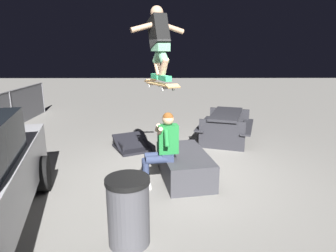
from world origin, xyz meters
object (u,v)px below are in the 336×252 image
at_px(person_sitting_on_ledge, 162,146).
at_px(skateboard, 161,84).
at_px(ledge_box_main, 184,165).
at_px(kicker_ramp, 133,146).
at_px(picnic_table_back, 226,122).
at_px(skater_airborne, 159,40).
at_px(trash_bin, 128,211).

xyz_separation_m(person_sitting_on_ledge, skateboard, (-0.12, 0.01, 1.07)).
height_order(ledge_box_main, person_sitting_on_ledge, person_sitting_on_ledge).
xyz_separation_m(ledge_box_main, kicker_ramp, (1.65, 1.14, -0.18)).
height_order(kicker_ramp, picnic_table_back, picnic_table_back).
bearing_deg(person_sitting_on_ledge, skateboard, 174.55).
bearing_deg(skater_airborne, person_sitting_on_ledge, -25.98).
xyz_separation_m(ledge_box_main, skateboard, (-0.46, 0.42, 1.57)).
xyz_separation_m(skater_airborne, trash_bin, (-1.53, 0.36, -2.06)).
distance_m(person_sitting_on_ledge, skateboard, 1.08).
xyz_separation_m(ledge_box_main, skater_airborne, (-0.41, 0.45, 2.25)).
bearing_deg(skateboard, person_sitting_on_ledge, -5.45).
distance_m(person_sitting_on_ledge, kicker_ramp, 2.22).
relative_size(skateboard, kicker_ramp, 0.87).
distance_m(ledge_box_main, trash_bin, 2.11).
bearing_deg(skater_airborne, kicker_ramp, 18.53).
distance_m(person_sitting_on_ledge, picnic_table_back, 3.14).
height_order(picnic_table_back, trash_bin, trash_bin).
distance_m(skateboard, skater_airborne, 0.69).
xyz_separation_m(skateboard, picnic_table_back, (2.79, -1.66, -1.31)).
bearing_deg(person_sitting_on_ledge, picnic_table_back, -31.75).
distance_m(kicker_ramp, picnic_table_back, 2.51).
relative_size(ledge_box_main, person_sitting_on_ledge, 1.17).
relative_size(ledge_box_main, skater_airborne, 1.39).
height_order(kicker_ramp, trash_bin, trash_bin).
height_order(ledge_box_main, trash_bin, trash_bin).
height_order(skater_airborne, kicker_ramp, skater_airborne).
bearing_deg(picnic_table_back, skateboard, 149.21).
xyz_separation_m(ledge_box_main, person_sitting_on_ledge, (-0.34, 0.41, 0.49)).
relative_size(person_sitting_on_ledge, picnic_table_back, 0.65).
bearing_deg(ledge_box_main, trash_bin, 157.49).
distance_m(skater_airborne, trash_bin, 2.59).
relative_size(skater_airborne, kicker_ramp, 0.96).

